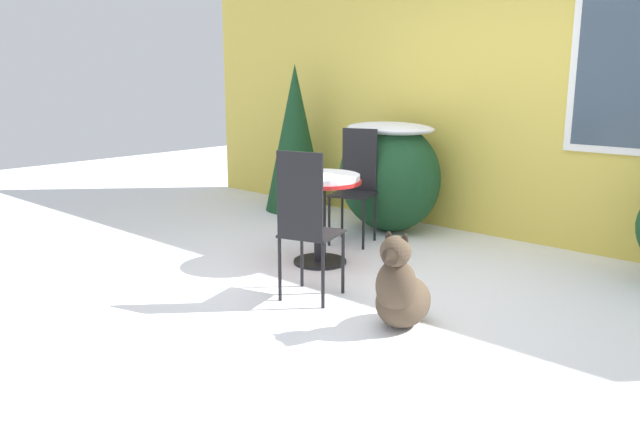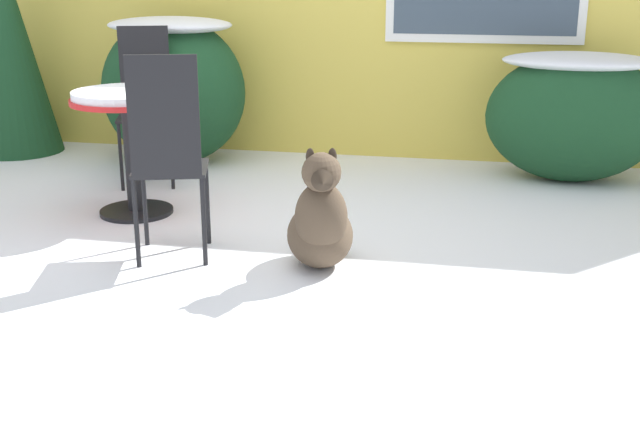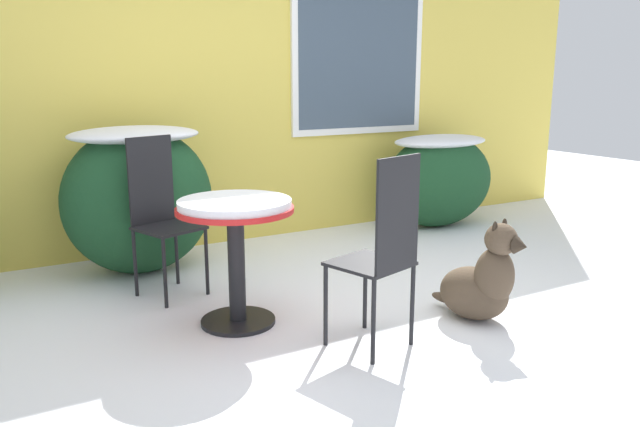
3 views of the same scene
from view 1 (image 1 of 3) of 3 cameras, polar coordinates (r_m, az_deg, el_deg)
ground_plane at (r=4.51m, az=3.08°, el=-7.33°), size 16.00×16.00×0.00m
house_wall at (r=6.07m, az=17.35°, el=11.12°), size 8.00×0.10×2.84m
shrub_left at (r=6.20m, az=6.31°, el=3.65°), size 1.09×0.79×1.08m
evergreen_bush at (r=7.12m, az=-2.27°, el=6.89°), size 0.70×0.70×1.65m
patio_table at (r=5.07m, az=0.00°, el=1.72°), size 0.67×0.67×0.75m
patio_chair_near_table at (r=5.77m, az=3.29°, el=2.85°), size 0.47×0.47×1.05m
patio_chair_far_side at (r=4.21m, az=-1.25°, el=-0.79°), size 0.45×0.45×1.05m
dog at (r=3.88m, az=7.39°, el=-7.17°), size 0.42×0.62×0.63m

